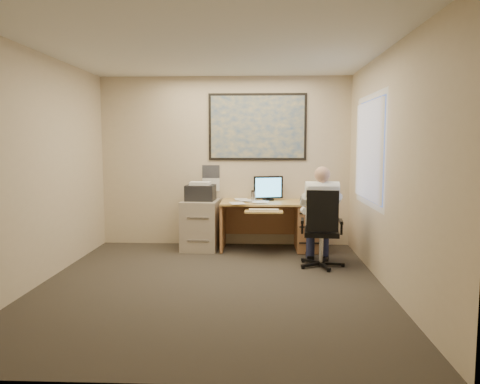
{
  "coord_description": "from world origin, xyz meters",
  "views": [
    {
      "loc": [
        0.57,
        -5.27,
        1.65
      ],
      "look_at": [
        0.28,
        1.3,
        0.96
      ],
      "focal_mm": 35.0,
      "sensor_mm": 36.0,
      "label": 1
    }
  ],
  "objects_px": {
    "person": "(321,217)",
    "desk": "(295,221)",
    "office_chair": "(322,245)",
    "filing_cabinet": "(201,220)"
  },
  "relations": [
    {
      "from": "office_chair",
      "to": "person",
      "type": "height_order",
      "value": "person"
    },
    {
      "from": "office_chair",
      "to": "filing_cabinet",
      "type": "bearing_deg",
      "value": 155.39
    },
    {
      "from": "filing_cabinet",
      "to": "office_chair",
      "type": "distance_m",
      "value": 2.02
    },
    {
      "from": "person",
      "to": "filing_cabinet",
      "type": "bearing_deg",
      "value": 151.63
    },
    {
      "from": "filing_cabinet",
      "to": "office_chair",
      "type": "relative_size",
      "value": 1.01
    },
    {
      "from": "desk",
      "to": "person",
      "type": "relative_size",
      "value": 1.2
    },
    {
      "from": "person",
      "to": "desk",
      "type": "bearing_deg",
      "value": 106.22
    },
    {
      "from": "office_chair",
      "to": "person",
      "type": "distance_m",
      "value": 0.37
    },
    {
      "from": "office_chair",
      "to": "desk",
      "type": "bearing_deg",
      "value": 110.95
    },
    {
      "from": "desk",
      "to": "person",
      "type": "distance_m",
      "value": 1.03
    }
  ]
}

